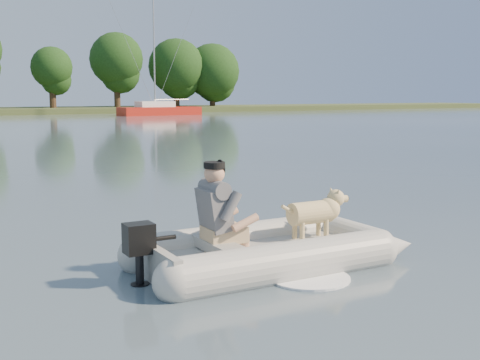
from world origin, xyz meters
TOP-DOWN VIEW (x-y plane):
  - water at (0.00, 0.00)m, footprint 160.00×160.00m
  - dinghy at (-0.52, 0.05)m, footprint 4.49×2.86m
  - man at (-1.21, 0.12)m, footprint 0.74×0.64m
  - dog at (0.13, 0.09)m, footprint 0.94×0.36m
  - outboard_motor at (-2.17, 0.10)m, footprint 0.42×0.30m
  - sailboat at (18.93, 49.44)m, footprint 8.29×2.94m

SIDE VIEW (x-z plane):
  - water at x=0.00m, z-range 0.00..0.00m
  - outboard_motor at x=-2.17m, z-range -0.08..0.70m
  - sailboat at x=18.93m, z-range -5.11..6.10m
  - dog at x=0.13m, z-range 0.21..0.82m
  - dinghy at x=-0.52m, z-range -0.10..1.28m
  - man at x=-1.21m, z-range 0.24..1.31m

